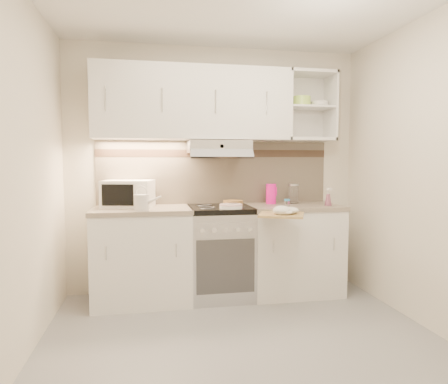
% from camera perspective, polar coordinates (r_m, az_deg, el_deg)
% --- Properties ---
extents(ground, '(3.00, 3.00, 0.00)m').
position_cam_1_polar(ground, '(3.09, 3.24, -21.24)').
color(ground, gray).
rests_on(ground, ground).
extents(room_shell, '(3.04, 2.84, 2.52)m').
position_cam_1_polar(room_shell, '(3.16, 1.81, 9.65)').
color(room_shell, beige).
rests_on(room_shell, ground).
extents(base_cabinet_left, '(0.90, 0.60, 0.86)m').
position_cam_1_polar(base_cabinet_left, '(3.91, -11.57, -9.10)').
color(base_cabinet_left, white).
rests_on(base_cabinet_left, ground).
extents(worktop_left, '(0.92, 0.62, 0.04)m').
position_cam_1_polar(worktop_left, '(3.83, -11.67, -2.54)').
color(worktop_left, gray).
rests_on(worktop_left, base_cabinet_left).
extents(base_cabinet_right, '(0.90, 0.60, 0.86)m').
position_cam_1_polar(base_cabinet_right, '(4.16, 9.78, -8.26)').
color(base_cabinet_right, white).
rests_on(base_cabinet_right, ground).
extents(worktop_right, '(0.92, 0.62, 0.04)m').
position_cam_1_polar(worktop_right, '(4.09, 9.87, -2.09)').
color(worktop_right, gray).
rests_on(worktop_right, base_cabinet_right).
extents(electric_range, '(0.60, 0.60, 0.90)m').
position_cam_1_polar(electric_range, '(3.97, -0.55, -8.52)').
color(electric_range, '#B7B7BC').
rests_on(electric_range, ground).
extents(microwave, '(0.52, 0.43, 0.26)m').
position_cam_1_polar(microwave, '(3.94, -13.52, -0.22)').
color(microwave, white).
rests_on(microwave, worktop_left).
extents(watering_can, '(0.25, 0.16, 0.22)m').
position_cam_1_polar(watering_can, '(3.62, -11.57, -1.37)').
color(watering_can, silver).
rests_on(watering_can, worktop_left).
extents(plate_stack, '(0.21, 0.21, 0.05)m').
position_cam_1_polar(plate_stack, '(3.72, 1.01, -2.03)').
color(plate_stack, white).
rests_on(plate_stack, electric_range).
extents(bread_loaf, '(0.20, 0.20, 0.05)m').
position_cam_1_polar(bread_loaf, '(3.97, 1.30, -1.57)').
color(bread_loaf, tan).
rests_on(bread_loaf, electric_range).
extents(pink_pitcher, '(0.11, 0.10, 0.21)m').
position_cam_1_polar(pink_pitcher, '(4.14, 6.74, -0.24)').
color(pink_pitcher, '#F90D98').
rests_on(pink_pitcher, worktop_right).
extents(glass_jar, '(0.11, 0.11, 0.21)m').
position_cam_1_polar(glass_jar, '(4.21, 9.92, -0.22)').
color(glass_jar, white).
rests_on(glass_jar, worktop_right).
extents(spice_jar, '(0.05, 0.05, 0.08)m').
position_cam_1_polar(spice_jar, '(3.83, 9.00, -1.60)').
color(spice_jar, white).
rests_on(spice_jar, worktop_right).
extents(spray_bottle, '(0.07, 0.07, 0.19)m').
position_cam_1_polar(spray_bottle, '(4.08, 14.66, -0.86)').
color(spray_bottle, pink).
rests_on(spray_bottle, worktop_right).
extents(cutting_board, '(0.48, 0.46, 0.02)m').
position_cam_1_polar(cutting_board, '(3.53, 8.22, -3.24)').
color(cutting_board, '#A16F54').
rests_on(cutting_board, base_cabinet_right).
extents(dish_towel, '(0.33, 0.30, 0.07)m').
position_cam_1_polar(dish_towel, '(3.53, 8.99, -2.50)').
color(dish_towel, white).
rests_on(dish_towel, cutting_board).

